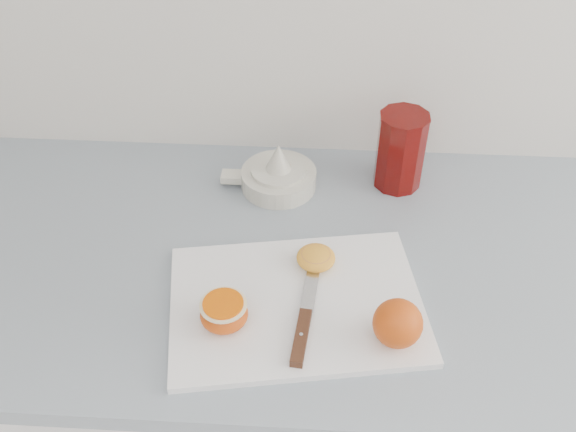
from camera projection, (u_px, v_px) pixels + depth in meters
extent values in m
cube|color=white|center=(305.00, 408.00, 1.36)|extent=(2.24, 0.60, 0.86)
cube|color=#8596A1|center=(309.00, 260.00, 1.07)|extent=(2.30, 0.64, 0.03)
cube|color=white|center=(296.00, 304.00, 0.97)|extent=(0.42, 0.33, 0.01)
sphere|color=#CD5606|center=(398.00, 323.00, 0.89)|extent=(0.07, 0.07, 0.07)
ellipsoid|color=#CD5606|center=(224.00, 314.00, 0.92)|extent=(0.07, 0.07, 0.04)
cylinder|color=#FFEEBA|center=(223.00, 305.00, 0.91)|extent=(0.07, 0.07, 0.00)
cylinder|color=orange|center=(223.00, 304.00, 0.91)|extent=(0.06, 0.06, 0.00)
ellipsoid|color=orange|center=(316.00, 258.00, 1.02)|extent=(0.06, 0.06, 0.03)
cylinder|color=#D1773A|center=(316.00, 254.00, 1.01)|extent=(0.05, 0.05, 0.00)
cube|color=#472B1C|center=(301.00, 337.00, 0.91)|extent=(0.03, 0.10, 0.01)
cube|color=#B7B7BC|center=(312.00, 281.00, 0.99)|extent=(0.03, 0.13, 0.00)
cylinder|color=#B7B7BC|center=(301.00, 337.00, 0.91)|extent=(0.01, 0.01, 0.01)
cylinder|color=white|center=(279.00, 179.00, 1.18)|extent=(0.14, 0.14, 0.03)
cylinder|color=white|center=(279.00, 170.00, 1.17)|extent=(0.10, 0.10, 0.01)
cone|color=white|center=(279.00, 157.00, 1.15)|extent=(0.05, 0.05, 0.05)
cube|color=white|center=(234.00, 177.00, 1.19)|extent=(0.04, 0.03, 0.01)
ellipsoid|color=#CA671A|center=(285.00, 170.00, 1.16)|extent=(0.01, 0.01, 0.00)
ellipsoid|color=#CA671A|center=(272.00, 163.00, 1.17)|extent=(0.01, 0.01, 0.00)
ellipsoid|color=#CA671A|center=(277.00, 172.00, 1.15)|extent=(0.01, 0.01, 0.00)
ellipsoid|color=#CA671A|center=(289.00, 165.00, 1.17)|extent=(0.01, 0.01, 0.00)
cylinder|color=#5B0907|center=(400.00, 151.00, 1.15)|extent=(0.09, 0.09, 0.14)
cylinder|color=orange|center=(397.00, 176.00, 1.19)|extent=(0.07, 0.07, 0.02)
cylinder|color=#5B0907|center=(405.00, 117.00, 1.11)|extent=(0.09, 0.09, 0.00)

